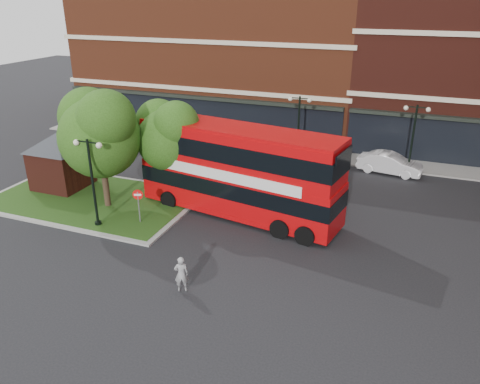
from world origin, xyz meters
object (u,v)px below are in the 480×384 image
at_px(bus, 238,166).
at_px(car_white, 390,163).
at_px(woman, 181,274).
at_px(car_silver, 284,145).

distance_m(bus, car_white, 12.79).
relative_size(bus, woman, 7.31).
xyz_separation_m(woman, car_silver, (-1.10, 19.50, -0.12)).
height_order(woman, car_white, woman).
bearing_deg(woman, car_white, -136.33).
distance_m(bus, woman, 8.26).
relative_size(woman, car_silver, 0.40).
bearing_deg(car_white, car_silver, 87.22).
height_order(car_silver, car_white, car_white).
bearing_deg(woman, car_silver, -111.48).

